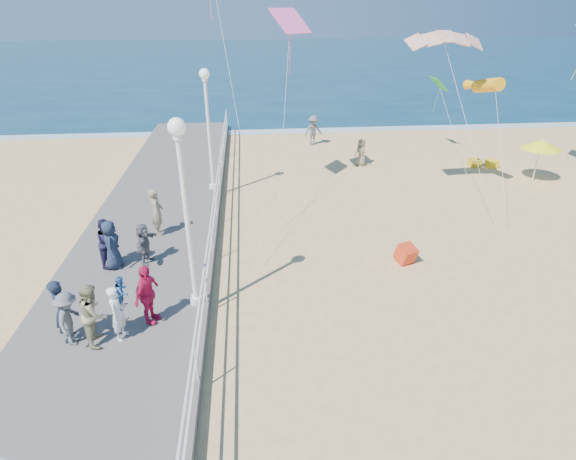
{
  "coord_description": "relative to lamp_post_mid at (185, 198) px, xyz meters",
  "views": [
    {
      "loc": [
        -3.7,
        -10.83,
        8.13
      ],
      "look_at": [
        -2.5,
        2.0,
        1.6
      ],
      "focal_mm": 28.0,
      "sensor_mm": 36.0,
      "label": 1
    }
  ],
  "objects": [
    {
      "name": "ground",
      "position": [
        5.35,
        0.0,
        -3.66
      ],
      "size": [
        160.0,
        160.0,
        0.0
      ],
      "primitive_type": "plane",
      "color": "#E9BF7A",
      "rests_on": "ground"
    },
    {
      "name": "ocean",
      "position": [
        5.35,
        65.0,
        -3.65
      ],
      "size": [
        160.0,
        90.0,
        0.05
      ],
      "primitive_type": "cube",
      "color": "#0B2F46",
      "rests_on": "ground"
    },
    {
      "name": "surf_line",
      "position": [
        5.35,
        20.5,
        -3.63
      ],
      "size": [
        160.0,
        1.2,
        0.04
      ],
      "primitive_type": "cube",
      "color": "silver",
      "rests_on": "ground"
    },
    {
      "name": "boardwalk",
      "position": [
        -2.15,
        0.0,
        -3.46
      ],
      "size": [
        5.0,
        44.0,
        0.4
      ],
      "primitive_type": "cube",
      "color": "slate",
      "rests_on": "ground"
    },
    {
      "name": "railing",
      "position": [
        0.3,
        0.0,
        -2.41
      ],
      "size": [
        0.05,
        42.0,
        0.55
      ],
      "color": "white",
      "rests_on": "boardwalk"
    },
    {
      "name": "lamp_post_mid",
      "position": [
        0.0,
        0.0,
        0.0
      ],
      "size": [
        0.44,
        0.44,
        5.32
      ],
      "color": "white",
      "rests_on": "boardwalk"
    },
    {
      "name": "lamp_post_far",
      "position": [
        0.0,
        9.0,
        0.0
      ],
      "size": [
        0.44,
        0.44,
        5.32
      ],
      "color": "white",
      "rests_on": "boardwalk"
    },
    {
      "name": "woman_holding_toddler",
      "position": [
        -1.76,
        -1.36,
        -2.5
      ],
      "size": [
        0.46,
        0.61,
        1.53
      ],
      "primitive_type": "imported",
      "rotation": [
        0.0,
        0.0,
        1.39
      ],
      "color": "white",
      "rests_on": "boardwalk"
    },
    {
      "name": "toddler_held",
      "position": [
        -1.61,
        -1.21,
        -1.96
      ],
      "size": [
        0.41,
        0.49,
        0.9
      ],
      "primitive_type": "imported",
      "rotation": [
        0.0,
        0.0,
        1.39
      ],
      "color": "#3068B4",
      "rests_on": "boardwalk"
    },
    {
      "name": "spectator_0",
      "position": [
        -3.11,
        -1.26,
        -2.39
      ],
      "size": [
        0.54,
        0.71,
        1.75
      ],
      "primitive_type": "imported",
      "rotation": [
        0.0,
        0.0,
        1.78
      ],
      "color": "#162032",
      "rests_on": "boardwalk"
    },
    {
      "name": "spectator_1",
      "position": [
        -2.31,
        -1.43,
        -2.41
      ],
      "size": [
        0.75,
        0.91,
        1.7
      ],
      "primitive_type": "imported",
      "rotation": [
        0.0,
        0.0,
        1.71
      ],
      "color": "#99916A",
      "rests_on": "boardwalk"
    },
    {
      "name": "spectator_2",
      "position": [
        -2.92,
        -1.44,
        -2.52
      ],
      "size": [
        0.57,
        0.97,
        1.49
      ],
      "primitive_type": "imported",
      "rotation": [
        0.0,
        0.0,
        1.59
      ],
      "color": "#5D5F63",
      "rests_on": "boardwalk"
    },
    {
      "name": "spectator_3",
      "position": [
        -1.14,
        -0.76,
        -2.39
      ],
      "size": [
        0.75,
        1.1,
        1.73
      ],
      "primitive_type": "imported",
      "rotation": [
        0.0,
        0.0,
        1.21
      ],
      "color": "#C9194D",
      "rests_on": "boardwalk"
    },
    {
      "name": "spectator_4",
      "position": [
        -2.8,
        2.22,
        -2.43
      ],
      "size": [
        0.61,
        0.86,
        1.65
      ],
      "primitive_type": "imported",
      "rotation": [
        0.0,
        0.0,
        1.68
      ],
      "color": "#1C283E",
      "rests_on": "boardwalk"
    },
    {
      "name": "spectator_5",
      "position": [
        -1.83,
        2.44,
        -2.56
      ],
      "size": [
        0.7,
        1.37,
        1.41
      ],
      "primitive_type": "imported",
      "rotation": [
        0.0,
        0.0,
        1.34
      ],
      "color": "slate",
      "rests_on": "boardwalk"
    },
    {
      "name": "spectator_6",
      "position": [
        -1.73,
        4.49,
        -2.36
      ],
      "size": [
        0.53,
        0.72,
        1.8
      ],
      "primitive_type": "imported",
      "rotation": [
        0.0,
        0.0,
        1.73
      ],
      "color": "gray",
      "rests_on": "boardwalk"
    },
    {
      "name": "spectator_7",
      "position": [
        -2.96,
        2.39,
        -2.44
      ],
      "size": [
        0.72,
        0.87,
        1.65
      ],
      "primitive_type": "imported",
      "rotation": [
        0.0,
        0.0,
        1.45
      ],
      "color": "#1A1836",
      "rests_on": "boardwalk"
    },
    {
      "name": "beach_walker_a",
      "position": [
        5.85,
        16.97,
        -2.72
      ],
      "size": [
        1.37,
        1.04,
        1.87
      ],
      "primitive_type": "imported",
      "rotation": [
        0.0,
        0.0,
        0.32
      ],
      "color": "slate",
      "rests_on": "ground"
    },
    {
      "name": "beach_walker_c",
      "position": [
        7.91,
        12.76,
        -2.91
      ],
      "size": [
        0.79,
        0.87,
        1.5
      ],
      "primitive_type": "imported",
      "rotation": [
        0.0,
        0.0,
        -1.03
      ],
      "color": "gray",
      "rests_on": "ground"
    },
    {
      "name": "box_kite",
      "position": [
        6.98,
        2.23,
        -3.36
      ],
      "size": [
        0.78,
        0.86,
        0.74
      ],
      "primitive_type": "cube",
      "rotation": [
        0.31,
        0.0,
        0.39
      ],
      "color": "red",
      "rests_on": "ground"
    },
    {
      "name": "beach_umbrella",
      "position": [
        16.09,
        9.5,
        -1.75
      ],
      "size": [
        1.9,
        1.9,
        2.14
      ],
      "color": "white",
      "rests_on": "ground"
    },
    {
      "name": "beach_chair_left",
      "position": [
        15.09,
        11.8,
        -3.46
      ],
      "size": [
        0.55,
        0.55,
        0.4
      ],
      "primitive_type": "cube",
      "color": "yellow",
      "rests_on": "ground"
    },
    {
      "name": "beach_chair_right",
      "position": [
        14.19,
        11.99,
        -3.46
      ],
      "size": [
        0.55,
        0.55,
        0.4
      ],
      "primitive_type": "cube",
      "color": "gold",
      "rests_on": "ground"
    },
    {
      "name": "kite_parafoil",
      "position": [
        9.65,
        7.74,
        3.29
      ],
      "size": [
        3.12,
        0.94,
        0.65
      ],
      "primitive_type": null,
      "rotation": [
        0.44,
        0.0,
        0.0
      ],
      "color": "#D75019"
    },
    {
      "name": "kite_windsock",
      "position": [
        12.03,
        8.2,
        1.32
      ],
      "size": [
        0.99,
        2.56,
        1.06
      ],
      "primitive_type": "cylinder",
      "rotation": [
        1.36,
        0.0,
        0.17
      ],
      "color": "orange"
    },
    {
      "name": "kite_diamond_pink",
      "position": [
        3.66,
        9.72,
        3.81
      ],
      "size": [
        1.87,
        1.81,
        0.96
      ],
      "primitive_type": "cube",
      "rotation": [
        0.69,
        0.0,
        0.66
      ],
      "color": "pink"
    },
    {
      "name": "kite_diamond_green",
      "position": [
        12.73,
        14.95,
        0.34
      ],
      "size": [
        0.89,
        1.14,
        0.75
      ],
      "primitive_type": "cube",
      "rotation": [
        0.74,
        0.0,
        1.65
      ],
      "color": "green"
    }
  ]
}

